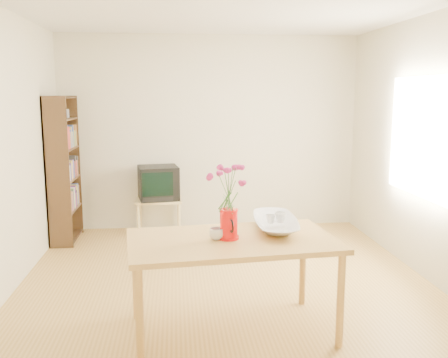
{
  "coord_description": "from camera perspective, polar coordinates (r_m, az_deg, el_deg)",
  "views": [
    {
      "loc": [
        -0.47,
        -4.5,
        1.83
      ],
      "look_at": [
        0.0,
        0.3,
        1.0
      ],
      "focal_mm": 40.0,
      "sensor_mm": 36.0,
      "label": 1
    }
  ],
  "objects": [
    {
      "name": "room",
      "position": [
        4.56,
        0.73,
        3.11
      ],
      "size": [
        4.5,
        4.5,
        4.5
      ],
      "color": "#AA7F3C",
      "rests_on": "ground"
    },
    {
      "name": "table",
      "position": [
        3.81,
        0.95,
        -7.86
      ],
      "size": [
        1.64,
        1.05,
        0.75
      ],
      "rotation": [
        0.0,
        0.0,
        0.11
      ],
      "color": "#C08C41",
      "rests_on": "ground"
    },
    {
      "name": "tv_stand",
      "position": [
        6.63,
        -7.46,
        -2.89
      ],
      "size": [
        0.6,
        0.45,
        0.46
      ],
      "color": "#D5BA78",
      "rests_on": "ground"
    },
    {
      "name": "bookshelf",
      "position": [
        6.48,
        -17.81,
        0.5
      ],
      "size": [
        0.28,
        0.7,
        1.8
      ],
      "color": "#311F10",
      "rests_on": "ground"
    },
    {
      "name": "pitcher",
      "position": [
        3.75,
        0.55,
        -5.3
      ],
      "size": [
        0.15,
        0.23,
        0.23
      ],
      "rotation": [
        0.0,
        0.0,
        0.13
      ],
      "color": "red",
      "rests_on": "table"
    },
    {
      "name": "flowers",
      "position": [
        3.68,
        0.55,
        -0.77
      ],
      "size": [
        0.26,
        0.26,
        0.37
      ],
      "primitive_type": null,
      "color": "#CF3083",
      "rests_on": "pitcher"
    },
    {
      "name": "mug",
      "position": [
        3.75,
        -0.85,
        -6.29
      ],
      "size": [
        0.12,
        0.12,
        0.09
      ],
      "primitive_type": "imported",
      "rotation": [
        0.0,
        0.0,
        3.24
      ],
      "color": "white",
      "rests_on": "table"
    },
    {
      "name": "bowl",
      "position": [
        4.02,
        5.94,
        -2.3
      ],
      "size": [
        0.55,
        0.55,
        0.48
      ],
      "primitive_type": "imported",
      "rotation": [
        0.0,
        0.0,
        -0.07
      ],
      "color": "white",
      "rests_on": "table"
    },
    {
      "name": "teacup_a",
      "position": [
        4.03,
        5.37,
        -3.01
      ],
      "size": [
        0.09,
        0.09,
        0.06
      ],
      "primitive_type": "imported",
      "rotation": [
        0.0,
        0.0,
        0.83
      ],
      "color": "white",
      "rests_on": "bowl"
    },
    {
      "name": "teacup_b",
      "position": [
        4.06,
        6.49,
        -2.84
      ],
      "size": [
        0.08,
        0.08,
        0.07
      ],
      "primitive_type": "imported",
      "rotation": [
        0.0,
        0.0,
        1.66
      ],
      "color": "white",
      "rests_on": "bowl"
    },
    {
      "name": "television",
      "position": [
        6.59,
        -7.51,
        -0.36
      ],
      "size": [
        0.56,
        0.53,
        0.43
      ],
      "rotation": [
        0.0,
        0.0,
        0.15
      ],
      "color": "black",
      "rests_on": "tv_stand"
    }
  ]
}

